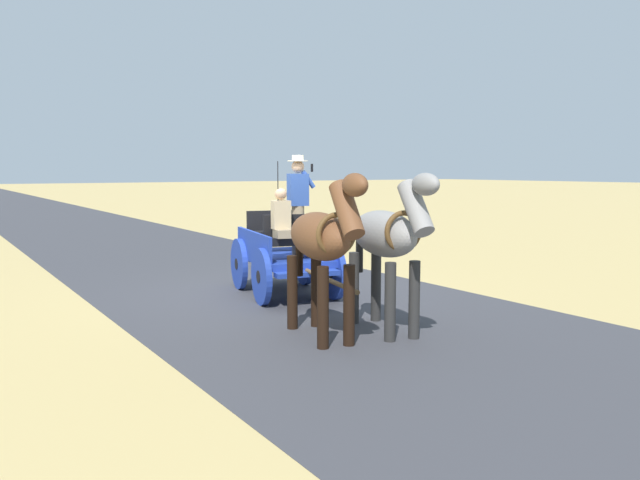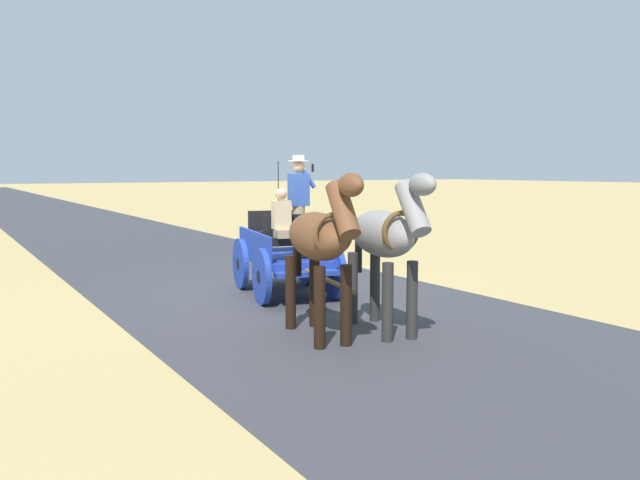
# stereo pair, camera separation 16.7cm
# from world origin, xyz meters

# --- Properties ---
(ground_plane) EXTENTS (200.00, 200.00, 0.00)m
(ground_plane) POSITION_xyz_m (0.00, 0.00, 0.00)
(ground_plane) COLOR tan
(road_surface) EXTENTS (6.13, 160.00, 0.01)m
(road_surface) POSITION_xyz_m (0.00, 0.00, 0.00)
(road_surface) COLOR #38383D
(road_surface) RESTS_ON ground
(horse_drawn_carriage) EXTENTS (1.87, 4.51, 2.50)m
(horse_drawn_carriage) POSITION_xyz_m (-0.11, 0.34, 0.82)
(horse_drawn_carriage) COLOR #1E3899
(horse_drawn_carriage) RESTS_ON ground
(horse_near_side) EXTENTS (0.82, 2.15, 2.21)m
(horse_near_side) POSITION_xyz_m (0.03, 3.41, 1.32)
(horse_near_side) COLOR gray
(horse_near_side) RESTS_ON ground
(horse_off_side) EXTENTS (0.81, 2.15, 2.21)m
(horse_off_side) POSITION_xyz_m (0.96, 3.22, 1.32)
(horse_off_side) COLOR brown
(horse_off_side) RESTS_ON ground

